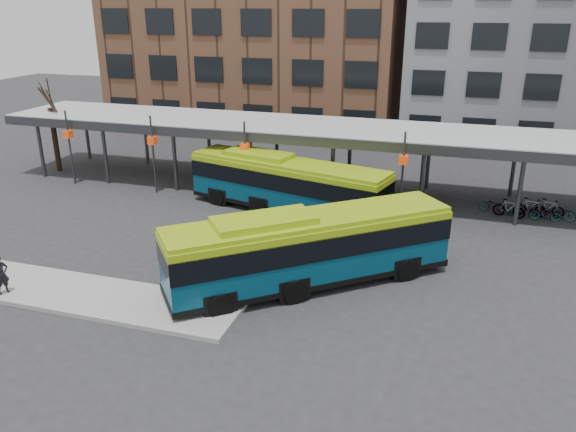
% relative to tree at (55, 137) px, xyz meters
% --- Properties ---
extents(ground, '(120.00, 120.00, 0.00)m').
position_rel_tree_xyz_m(ground, '(18.00, -12.00, -2.43)').
color(ground, '#28282B').
rests_on(ground, ground).
extents(boarding_island, '(14.00, 3.00, 0.18)m').
position_rel_tree_xyz_m(boarding_island, '(12.50, -15.00, -2.34)').
color(boarding_island, gray).
rests_on(boarding_island, ground).
extents(canopy, '(40.00, 6.53, 4.80)m').
position_rel_tree_xyz_m(canopy, '(17.94, 0.87, 1.47)').
color(canopy, '#999B9E').
rests_on(canopy, ground).
extents(tree, '(1.64, 1.64, 5.60)m').
position_rel_tree_xyz_m(tree, '(0.00, 0.00, 0.00)').
color(tree, black).
rests_on(tree, ground).
extents(building_brick, '(26.00, 14.00, 22.00)m').
position_rel_tree_xyz_m(building_brick, '(8.00, 20.00, 8.57)').
color(building_brick, brown).
rests_on(building_brick, ground).
extents(building_grey, '(24.00, 14.00, 20.00)m').
position_rel_tree_xyz_m(building_grey, '(34.00, 20.00, 7.57)').
color(building_grey, slate).
rests_on(building_grey, ground).
extents(bus_front, '(10.89, 9.56, 3.31)m').
position_rel_tree_xyz_m(bus_front, '(21.29, -11.29, -0.71)').
color(bus_front, '#073D54').
rests_on(bus_front, ground).
extents(bus_rear, '(11.91, 5.27, 3.22)m').
position_rel_tree_xyz_m(bus_rear, '(17.78, -3.15, -0.76)').
color(bus_rear, '#073D54').
rests_on(bus_rear, ground).
extents(pedestrian, '(0.60, 0.70, 1.63)m').
position_rel_tree_xyz_m(pedestrian, '(9.92, -15.97, -1.43)').
color(pedestrian, black).
rests_on(pedestrian, boarding_island).
extents(bike_rack, '(7.49, 1.54, 1.05)m').
position_rel_tree_xyz_m(bike_rack, '(31.20, -0.01, -1.96)').
color(bike_rack, slate).
rests_on(bike_rack, ground).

